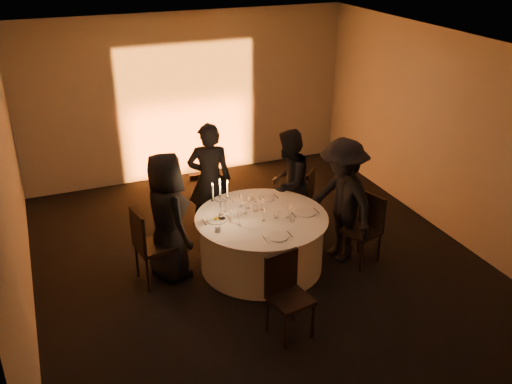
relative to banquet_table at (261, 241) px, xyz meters
name	(u,v)px	position (x,y,z in m)	size (l,w,h in m)	color
floor	(261,265)	(0.00, 0.00, -0.38)	(7.00, 7.00, 0.00)	black
ceiling	(262,49)	(0.00, 0.00, 2.62)	(7.00, 7.00, 0.00)	white
wall_back	(187,97)	(0.00, 3.50, 1.12)	(7.00, 7.00, 0.00)	#A8A49C
wall_front	(435,329)	(0.00, -3.50, 1.12)	(7.00, 7.00, 0.00)	#A8A49C
wall_left	(13,206)	(-3.00, 0.00, 1.12)	(7.00, 7.00, 0.00)	#A8A49C
wall_right	(450,137)	(3.00, 0.00, 1.12)	(7.00, 7.00, 0.00)	#A8A49C
uplighter_fixture	(196,177)	(0.00, 3.20, -0.33)	(0.25, 0.12, 0.10)	black
banquet_table	(261,241)	(0.00, 0.00, 0.00)	(1.80, 1.80, 0.77)	black
chair_left	(148,242)	(-1.51, 0.19, 0.23)	(0.53, 0.53, 1.07)	black
chair_back_left	(213,197)	(-0.27, 1.31, 0.14)	(0.48, 0.48, 0.93)	black
chair_back_right	(304,193)	(1.14, 1.00, 0.10)	(0.54, 0.54, 0.87)	black
chair_right	(366,225)	(1.41, -0.39, 0.17)	(0.54, 0.54, 0.99)	black
chair_front	(286,290)	(-0.27, -1.39, 0.18)	(0.51, 0.51, 1.00)	black
guest_left	(167,217)	(-1.22, 0.27, 0.50)	(0.86, 0.56, 1.76)	black
guest_back_left	(210,180)	(-0.36, 1.15, 0.51)	(0.65, 0.43, 1.78)	black
guest_back_right	(288,183)	(0.74, 0.75, 0.44)	(0.80, 0.62, 1.65)	black
guest_right	(342,201)	(1.12, -0.19, 0.51)	(1.15, 0.66, 1.79)	black
plate_left	(216,219)	(-0.60, 0.13, 0.40)	(0.36, 0.28, 0.08)	white
plate_back_left	(242,198)	(-0.04, 0.61, 0.39)	(0.36, 0.29, 0.01)	white
plate_back_right	(265,198)	(0.26, 0.50, 0.39)	(0.35, 0.27, 0.01)	white
plate_right	(305,213)	(0.59, -0.13, 0.39)	(0.36, 0.28, 0.01)	white
plate_front	(278,237)	(-0.02, -0.58, 0.39)	(0.36, 0.27, 0.01)	white
coffee_cup	(218,229)	(-0.67, -0.14, 0.42)	(0.11, 0.11, 0.07)	white
candelabra	(221,205)	(-0.53, 0.13, 0.60)	(0.25, 0.12, 0.61)	silver
wine_glass_a	(241,198)	(-0.15, 0.39, 0.52)	(0.07, 0.07, 0.19)	silver
wine_glass_b	(225,203)	(-0.41, 0.32, 0.52)	(0.07, 0.07, 0.19)	silver
wine_glass_c	(245,204)	(-0.17, 0.17, 0.52)	(0.07, 0.07, 0.19)	silver
wine_glass_d	(262,200)	(0.08, 0.20, 0.52)	(0.07, 0.07, 0.19)	silver
wine_glass_e	(230,213)	(-0.44, 0.01, 0.52)	(0.07, 0.07, 0.19)	silver
wine_glass_f	(289,208)	(0.33, -0.15, 0.52)	(0.07, 0.07, 0.19)	silver
wine_glass_g	(248,199)	(-0.07, 0.30, 0.52)	(0.07, 0.07, 0.19)	silver
wine_glass_h	(264,211)	(-0.02, -0.11, 0.52)	(0.07, 0.07, 0.19)	silver
wine_glass_i	(240,216)	(-0.36, -0.12, 0.52)	(0.07, 0.07, 0.19)	silver
tumbler_a	(256,208)	(-0.01, 0.18, 0.43)	(0.07, 0.07, 0.09)	silver
tumbler_b	(293,218)	(0.33, -0.27, 0.43)	(0.07, 0.07, 0.09)	silver
tumbler_c	(276,215)	(0.17, -0.11, 0.43)	(0.07, 0.07, 0.09)	silver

